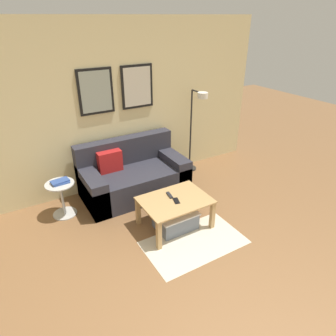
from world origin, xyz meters
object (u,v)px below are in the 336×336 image
object	(u,v)px
floor_lamp	(196,124)
cell_phone	(176,201)
storage_bin	(175,220)
remote_control	(170,195)
couch	(133,176)
book_stack	(60,181)
coffee_table	(175,204)
side_table	(62,196)

from	to	relation	value
floor_lamp	cell_phone	world-z (taller)	floor_lamp
storage_bin	remote_control	distance (m)	0.34
remote_control	cell_phone	bearing A→B (deg)	-76.98
couch	remote_control	distance (m)	0.96
floor_lamp	book_stack	size ratio (longest dim) A/B	5.81
coffee_table	floor_lamp	size ratio (longest dim) A/B	0.60
floor_lamp	cell_phone	xyz separation A→B (m)	(-1.12, -1.18, -0.49)
storage_bin	floor_lamp	size ratio (longest dim) A/B	0.36
storage_bin	floor_lamp	bearing A→B (deg)	46.22
side_table	cell_phone	size ratio (longest dim) A/B	3.60
couch	book_stack	bearing A→B (deg)	-178.90
coffee_table	floor_lamp	bearing A→B (deg)	45.66
storage_bin	remote_control	size ratio (longest dim) A/B	3.55
side_table	book_stack	distance (m)	0.22
floor_lamp	side_table	size ratio (longest dim) A/B	2.91
remote_control	cell_phone	size ratio (longest dim) A/B	1.07
couch	remote_control	xyz separation A→B (m)	(0.10, -0.94, 0.13)
floor_lamp	remote_control	distance (m)	1.61
floor_lamp	remote_control	size ratio (longest dim) A/B	9.76
coffee_table	floor_lamp	distance (m)	1.70
coffee_table	storage_bin	bearing A→B (deg)	-111.06
side_table	couch	bearing A→B (deg)	1.80
cell_phone	storage_bin	bearing A→B (deg)	-174.63
couch	floor_lamp	world-z (taller)	floor_lamp
remote_control	cell_phone	world-z (taller)	remote_control
storage_bin	side_table	size ratio (longest dim) A/B	1.06
storage_bin	side_table	bearing A→B (deg)	138.54
book_stack	storage_bin	bearing A→B (deg)	-42.28
storage_bin	cell_phone	size ratio (longest dim) A/B	3.80
floor_lamp	cell_phone	distance (m)	1.70
coffee_table	storage_bin	distance (m)	0.22
storage_bin	floor_lamp	distance (m)	1.81
book_stack	remote_control	bearing A→B (deg)	-38.08
floor_lamp	couch	bearing A→B (deg)	-175.95
side_table	remote_control	distance (m)	1.51
storage_bin	side_table	distance (m)	1.61
couch	book_stack	xyz separation A→B (m)	(-1.08, -0.02, 0.23)
coffee_table	cell_phone	distance (m)	0.09
side_table	book_stack	world-z (taller)	book_stack
couch	side_table	world-z (taller)	couch
coffee_table	remote_control	world-z (taller)	remote_control
storage_bin	floor_lamp	world-z (taller)	floor_lamp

